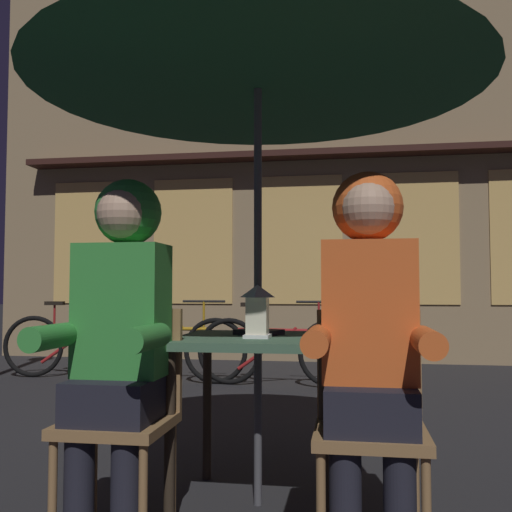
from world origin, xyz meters
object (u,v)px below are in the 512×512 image
object	(u,v)px
patio_umbrella	(258,49)
cafe_table	(258,359)
person_right_hooded	(369,318)
lantern	(257,310)
bicycle_second	(167,348)
chair_left	(124,406)
person_left_hooded	(120,316)
bicycle_nearest	(80,345)
book	(259,332)
chair_right	(370,414)
bicycle_third	(279,351)

from	to	relation	value
patio_umbrella	cafe_table	bearing A→B (deg)	0.00
patio_umbrella	person_right_hooded	bearing A→B (deg)	-41.57
lantern	bicycle_second	world-z (taller)	lantern
chair_left	person_left_hooded	size ratio (longest dim) A/B	0.62
bicycle_nearest	book	xyz separation A→B (m)	(2.47, -3.27, 0.41)
cafe_table	lantern	xyz separation A→B (m)	(0.01, -0.09, 0.22)
person_right_hooded	bicycle_second	distance (m)	4.12
patio_umbrella	chair_left	world-z (taller)	patio_umbrella
cafe_table	bicycle_second	distance (m)	3.51
patio_umbrella	book	bearing A→B (deg)	96.43
cafe_table	person_right_hooded	world-z (taller)	person_right_hooded
bicycle_nearest	bicycle_second	xyz separation A→B (m)	(1.03, -0.18, 0.00)
bicycle_nearest	chair_left	bearing A→B (deg)	-61.75
person_left_hooded	patio_umbrella	bearing A→B (deg)	41.57
cafe_table	patio_umbrella	distance (m)	1.42
chair_left	bicycle_second	distance (m)	3.68
chair_right	bicycle_third	xyz separation A→B (m)	(-0.77, 3.50, -0.14)
chair_left	chair_right	bearing A→B (deg)	0.00
bicycle_second	bicycle_third	distance (m)	1.17
cafe_table	chair_right	distance (m)	0.62
person_left_hooded	bicycle_second	size ratio (longest dim) A/B	0.83
person_right_hooded	bicycle_nearest	size ratio (longest dim) A/B	0.84
person_right_hooded	book	xyz separation A→B (m)	(-0.49, 0.52, -0.09)
bicycle_third	person_left_hooded	bearing A→B (deg)	-93.09
person_right_hooded	bicycle_third	size ratio (longest dim) A/B	0.83
patio_umbrella	chair_right	size ratio (longest dim) A/B	2.66
patio_umbrella	bicycle_third	xyz separation A→B (m)	(-0.29, 3.13, -1.71)
cafe_table	book	distance (m)	0.15
person_left_hooded	bicycle_third	xyz separation A→B (m)	(0.19, 3.55, -0.50)
person_right_hooded	bicycle_second	size ratio (longest dim) A/B	0.83
patio_umbrella	lantern	distance (m)	1.20
patio_umbrella	bicycle_second	world-z (taller)	patio_umbrella
chair_left	person_right_hooded	distance (m)	1.03
chair_left	book	xyz separation A→B (m)	(0.47, 0.46, 0.26)
bicycle_nearest	person_left_hooded	bearing A→B (deg)	-62.11
bicycle_nearest	bicycle_second	size ratio (longest dim) A/B	0.99
bicycle_second	patio_umbrella	bearing A→B (deg)	-65.45
cafe_table	chair_left	xyz separation A→B (m)	(-0.48, -0.37, -0.15)
bicycle_third	patio_umbrella	bearing A→B (deg)	-84.74
person_right_hooded	bicycle_second	world-z (taller)	person_right_hooded
person_left_hooded	bicycle_nearest	bearing A→B (deg)	117.89
chair_right	bicycle_third	world-z (taller)	chair_right
chair_left	bicycle_nearest	world-z (taller)	chair_left
chair_right	bicycle_nearest	size ratio (longest dim) A/B	0.52
lantern	bicycle_third	size ratio (longest dim) A/B	0.14
chair_left	person_left_hooded	distance (m)	0.36
book	chair_left	bearing A→B (deg)	-113.14
lantern	cafe_table	bearing A→B (deg)	97.82
person_left_hooded	bicycle_second	bearing A→B (deg)	105.10
bicycle_second	book	bearing A→B (deg)	-64.94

